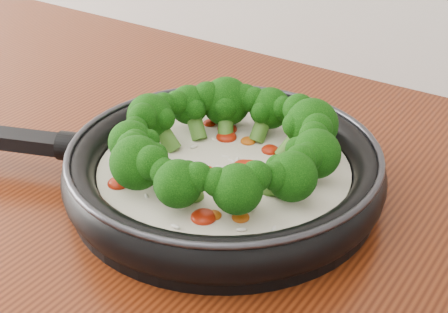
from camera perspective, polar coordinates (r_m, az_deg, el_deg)
The scene contains 1 object.
skillet at distance 0.74m, azimuth -0.18°, elevation -0.63°, with size 0.59×0.46×0.10m.
Camera 1 is at (0.43, 0.56, 1.32)m, focal length 53.09 mm.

